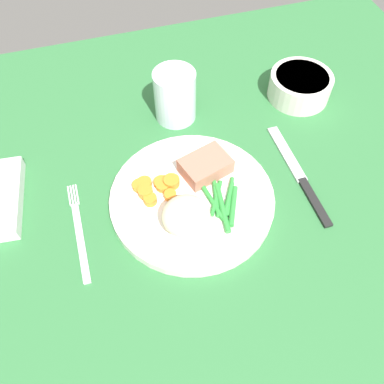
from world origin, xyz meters
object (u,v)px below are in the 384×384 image
at_px(dinner_plate, 192,199).
at_px(fork, 79,231).
at_px(water_glass, 175,99).
at_px(salad_bowl, 300,85).
at_px(knife, 299,176).
at_px(meat_portion, 205,166).

distance_m(dinner_plate, fork, 0.17).
bearing_deg(water_glass, fork, -136.28).
relative_size(fork, salad_bowl, 1.50).
distance_m(fork, water_glass, 0.27).
height_order(dinner_plate, knife, dinner_plate).
distance_m(dinner_plate, water_glass, 0.19).
bearing_deg(knife, salad_bowl, 63.85).
relative_size(knife, salad_bowl, 1.85).
bearing_deg(fork, water_glass, 41.29).
relative_size(dinner_plate, knife, 1.19).
height_order(dinner_plate, salad_bowl, salad_bowl).
bearing_deg(meat_portion, knife, -16.12).
height_order(knife, water_glass, water_glass).
bearing_deg(salad_bowl, knife, -114.56).
xyz_separation_m(fork, knife, (0.35, -0.00, -0.00)).
distance_m(dinner_plate, knife, 0.18).
distance_m(dinner_plate, meat_portion, 0.05).
xyz_separation_m(dinner_plate, knife, (0.18, -0.00, -0.01)).
distance_m(dinner_plate, salad_bowl, 0.31).
height_order(meat_portion, salad_bowl, salad_bowl).
relative_size(meat_portion, water_glass, 0.79).
xyz_separation_m(knife, water_glass, (-0.15, 0.19, 0.04)).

